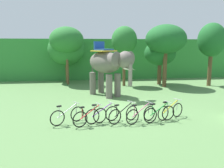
{
  "coord_description": "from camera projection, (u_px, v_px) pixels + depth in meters",
  "views": [
    {
      "loc": [
        -2.36,
        -11.94,
        3.49
      ],
      "look_at": [
        -0.6,
        1.0,
        1.3
      ],
      "focal_mm": 36.83,
      "sensor_mm": 36.0,
      "label": 1
    }
  ],
  "objects": [
    {
      "name": "ground_plane",
      "position": [
        125.0,
        110.0,
        12.56
      ],
      "size": [
        80.0,
        80.0,
        0.0
      ],
      "primitive_type": "plane",
      "color": "#567F47"
    },
    {
      "name": "foliage_hedge",
      "position": [
        101.0,
        58.0,
        26.37
      ],
      "size": [
        36.0,
        6.0,
        4.15
      ],
      "primitive_type": "cube",
      "color": "#338438",
      "rests_on": "ground"
    },
    {
      "name": "tree_left",
      "position": [
        66.0,
        49.0,
        21.58
      ],
      "size": [
        3.42,
        3.42,
        4.63
      ],
      "color": "brown",
      "rests_on": "ground"
    },
    {
      "name": "tree_right",
      "position": [
        67.0,
        40.0,
        20.23
      ],
      "size": [
        3.01,
        3.01,
        5.14
      ],
      "color": "brown",
      "rests_on": "ground"
    },
    {
      "name": "tree_far_left",
      "position": [
        124.0,
        41.0,
        19.52
      ],
      "size": [
        2.18,
        2.18,
        5.12
      ],
      "color": "brown",
      "rests_on": "ground"
    },
    {
      "name": "tree_center",
      "position": [
        160.0,
        53.0,
        20.5
      ],
      "size": [
        2.8,
        2.8,
        3.92
      ],
      "color": "brown",
      "rests_on": "ground"
    },
    {
      "name": "tree_center_left",
      "position": [
        166.0,
        39.0,
        19.04
      ],
      "size": [
        3.38,
        3.38,
        5.22
      ],
      "color": "brown",
      "rests_on": "ground"
    },
    {
      "name": "tree_far_right",
      "position": [
        212.0,
        40.0,
        19.59
      ],
      "size": [
        2.34,
        2.34,
        5.41
      ],
      "color": "brown",
      "rests_on": "ground"
    },
    {
      "name": "elephant",
      "position": [
        108.0,
        65.0,
        15.7
      ],
      "size": [
        3.34,
        3.98,
        3.78
      ],
      "color": "#665E56",
      "rests_on": "ground"
    },
    {
      "name": "bike_white",
      "position": [
        68.0,
        115.0,
        10.34
      ],
      "size": [
        1.49,
        0.93,
        0.92
      ],
      "color": "black",
      "rests_on": "ground"
    },
    {
      "name": "bike_red",
      "position": [
        90.0,
        117.0,
        10.14
      ],
      "size": [
        1.56,
        0.84,
        0.92
      ],
      "color": "black",
      "rests_on": "ground"
    },
    {
      "name": "bike_purple",
      "position": [
        102.0,
        114.0,
        10.48
      ],
      "size": [
        1.63,
        0.71,
        0.92
      ],
      "color": "black",
      "rests_on": "ground"
    },
    {
      "name": "bike_black",
      "position": [
        123.0,
        114.0,
        10.51
      ],
      "size": [
        1.52,
        0.89,
        0.92
      ],
      "color": "black",
      "rests_on": "ground"
    },
    {
      "name": "bike_pink",
      "position": [
        141.0,
        114.0,
        10.46
      ],
      "size": [
        1.56,
        0.83,
        0.92
      ],
      "color": "black",
      "rests_on": "ground"
    },
    {
      "name": "bike_green",
      "position": [
        159.0,
        114.0,
        10.6
      ],
      "size": [
        1.65,
        0.66,
        0.92
      ],
      "color": "black",
      "rests_on": "ground"
    },
    {
      "name": "bike_yellow",
      "position": [
        170.0,
        111.0,
        11.03
      ],
      "size": [
        1.56,
        0.84,
        0.92
      ],
      "color": "black",
      "rests_on": "ground"
    }
  ]
}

